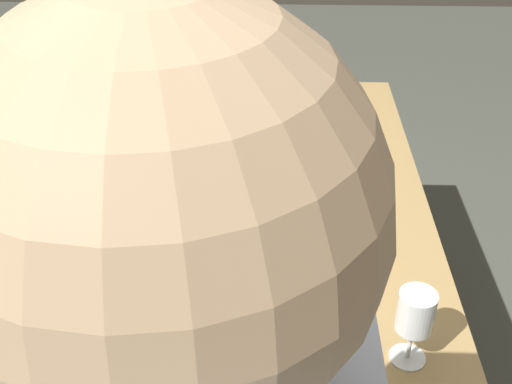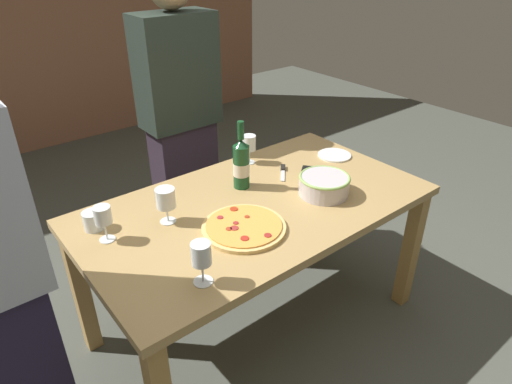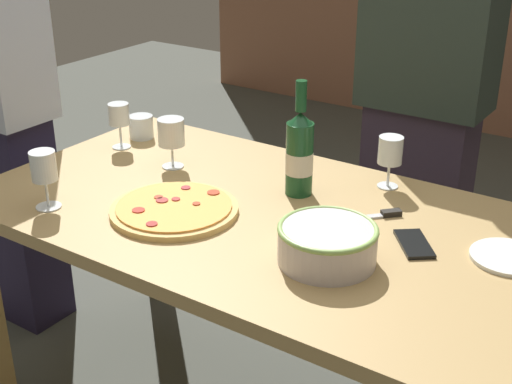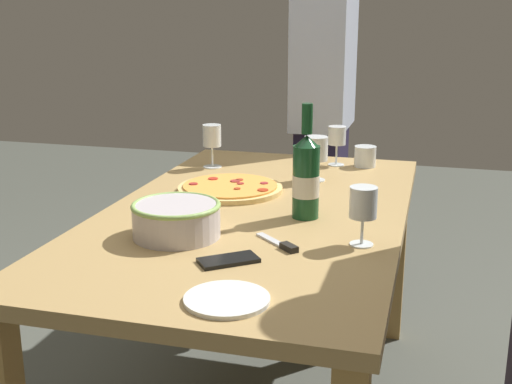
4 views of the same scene
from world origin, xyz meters
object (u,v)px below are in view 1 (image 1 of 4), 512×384
(wine_glass_by_bottle, at_px, (134,126))
(pizza_knife, at_px, (208,148))
(pizza, at_px, (313,251))
(wine_glass_far_right, at_px, (156,380))
(dining_table, at_px, (256,238))
(serving_bowl, at_px, (307,137))
(wine_glass_near_pizza, at_px, (194,279))
(side_plate, at_px, (228,96))
(wine_bottle, at_px, (193,159))
(cell_phone, at_px, (244,126))
(wine_glass_far_left, at_px, (415,314))

(wine_glass_by_bottle, bearing_deg, pizza_knife, -71.40)
(pizza, bearing_deg, wine_glass_far_right, 148.82)
(wine_glass_by_bottle, relative_size, wine_glass_far_right, 1.02)
(dining_table, relative_size, serving_bowl, 6.63)
(pizza_knife, bearing_deg, wine_glass_near_pizza, -176.77)
(pizza, xyz_separation_m, wine_glass_near_pizza, (-0.22, 0.25, 0.10))
(side_plate, bearing_deg, serving_bowl, -144.42)
(pizza, distance_m, wine_bottle, 0.39)
(dining_table, distance_m, serving_bowl, 0.36)
(side_plate, distance_m, cell_phone, 0.22)
(pizza, bearing_deg, serving_bowl, -0.18)
(pizza, height_order, wine_glass_by_bottle, wine_glass_by_bottle)
(wine_bottle, bearing_deg, side_plate, -4.18)
(serving_bowl, bearing_deg, cell_phone, 53.18)
(cell_phone, distance_m, pizza_knife, 0.17)
(wine_glass_near_pizza, distance_m, pizza_knife, 0.71)
(side_plate, bearing_deg, wine_bottle, 175.82)
(serving_bowl, distance_m, cell_phone, 0.24)
(pizza_knife, bearing_deg, wine_bottle, 177.81)
(dining_table, xyz_separation_m, serving_bowl, (0.30, -0.14, 0.14))
(dining_table, bearing_deg, serving_bowl, -25.11)
(wine_bottle, distance_m, wine_glass_near_pizza, 0.44)
(wine_glass_far_right, distance_m, side_plate, 1.31)
(wine_bottle, relative_size, side_plate, 1.83)
(serving_bowl, relative_size, pizza_knife, 1.73)
(wine_glass_near_pizza, bearing_deg, pizza, -49.22)
(wine_glass_near_pizza, relative_size, side_plate, 0.86)
(wine_bottle, distance_m, wine_glass_far_left, 0.71)
(wine_glass_near_pizza, relative_size, wine_glass_far_right, 1.03)
(serving_bowl, height_order, cell_phone, serving_bowl)
(side_plate, distance_m, pizza_knife, 0.36)
(wine_glass_far_left, height_order, wine_glass_far_right, wine_glass_far_left)
(wine_bottle, height_order, side_plate, wine_bottle)
(wine_glass_by_bottle, bearing_deg, cell_phone, -55.21)
(wine_glass_by_bottle, height_order, wine_glass_far_left, wine_glass_far_left)
(wine_glass_by_bottle, distance_m, pizza_knife, 0.23)
(pizza_knife, bearing_deg, wine_glass_by_bottle, 108.60)
(dining_table, distance_m, pizza, 0.25)
(wine_glass_by_bottle, relative_size, pizza_knife, 1.13)
(wine_glass_near_pizza, height_order, pizza_knife, wine_glass_near_pizza)
(serving_bowl, bearing_deg, wine_glass_far_right, 163.14)
(wine_glass_far_left, bearing_deg, serving_bowl, 12.10)
(wine_bottle, xyz_separation_m, cell_phone, (0.40, -0.11, -0.12))
(pizza, height_order, wine_glass_far_left, wine_glass_far_left)
(wine_glass_by_bottle, xyz_separation_m, side_plate, (0.42, -0.23, -0.11))
(serving_bowl, height_order, wine_glass_far_right, wine_glass_far_right)
(dining_table, xyz_separation_m, side_plate, (0.66, 0.12, 0.10))
(side_plate, bearing_deg, dining_table, -169.96)
(wine_glass_far_left, height_order, side_plate, wine_glass_far_left)
(pizza, distance_m, side_plate, 0.87)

